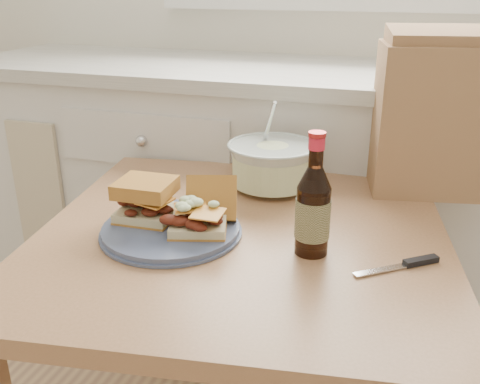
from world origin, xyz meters
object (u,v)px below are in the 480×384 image
(paper_bag, at_px, (433,120))
(plate, at_px, (171,230))
(coleslaw_bowl, at_px, (272,166))
(beer_bottle, at_px, (313,209))
(dining_table, at_px, (243,272))

(paper_bag, bearing_deg, plate, -150.16)
(coleslaw_bowl, distance_m, beer_bottle, 0.35)
(coleslaw_bowl, height_order, paper_bag, paper_bag)
(coleslaw_bowl, relative_size, paper_bag, 0.63)
(plate, xyz_separation_m, coleslaw_bowl, (0.13, 0.32, 0.05))
(plate, bearing_deg, dining_table, 26.60)
(plate, height_order, paper_bag, paper_bag)
(plate, xyz_separation_m, beer_bottle, (0.29, 0.01, 0.08))
(coleslaw_bowl, relative_size, beer_bottle, 0.93)
(plate, relative_size, coleslaw_bowl, 1.27)
(plate, height_order, coleslaw_bowl, coleslaw_bowl)
(beer_bottle, relative_size, paper_bag, 0.68)
(paper_bag, bearing_deg, dining_table, -146.03)
(beer_bottle, bearing_deg, paper_bag, 53.25)
(dining_table, bearing_deg, coleslaw_bowl, 82.06)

